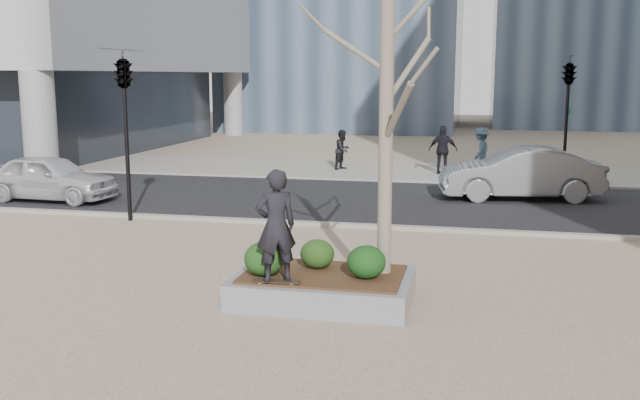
% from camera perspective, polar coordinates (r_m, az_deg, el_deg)
% --- Properties ---
extents(ground, '(120.00, 120.00, 0.00)m').
position_cam_1_polar(ground, '(12.64, -4.21, -7.72)').
color(ground, tan).
rests_on(ground, ground).
extents(street, '(60.00, 8.00, 0.02)m').
position_cam_1_polar(street, '(22.14, 3.21, 0.00)').
color(street, black).
rests_on(street, ground).
extents(far_sidewalk, '(60.00, 6.00, 0.02)m').
position_cam_1_polar(far_sidewalk, '(29.00, 5.45, 2.35)').
color(far_sidewalk, gray).
rests_on(far_sidewalk, ground).
extents(planter, '(3.00, 2.00, 0.45)m').
position_cam_1_polar(planter, '(12.34, 0.26, -7.05)').
color(planter, gray).
rests_on(planter, ground).
extents(planter_mulch, '(2.70, 1.70, 0.04)m').
position_cam_1_polar(planter_mulch, '(12.27, 0.26, -5.96)').
color(planter_mulch, '#382314').
rests_on(planter_mulch, planter).
extents(sycamore_tree, '(2.80, 2.80, 6.60)m').
position_cam_1_polar(sycamore_tree, '(11.92, 5.36, 9.71)').
color(sycamore_tree, gray).
rests_on(sycamore_tree, planter_mulch).
extents(shrub_left, '(0.69, 0.69, 0.58)m').
position_cam_1_polar(shrub_left, '(12.08, -4.47, -4.70)').
color(shrub_left, black).
rests_on(shrub_left, planter_mulch).
extents(shrub_middle, '(0.60, 0.60, 0.51)m').
position_cam_1_polar(shrub_middle, '(12.51, -0.22, -4.33)').
color(shrub_middle, '#1A3A12').
rests_on(shrub_middle, planter_mulch).
extents(shrub_right, '(0.65, 0.65, 0.55)m').
position_cam_1_polar(shrub_right, '(11.92, 3.73, -4.97)').
color(shrub_right, '#153E13').
rests_on(shrub_right, planter_mulch).
extents(skateboard, '(0.80, 0.28, 0.08)m').
position_cam_1_polar(skateboard, '(11.73, -3.51, -6.63)').
color(skateboard, black).
rests_on(skateboard, planter).
extents(skateboarder, '(0.80, 0.72, 1.84)m').
position_cam_1_polar(skateboarder, '(11.50, -3.56, -2.06)').
color(skateboarder, black).
rests_on(skateboarder, skateboard).
extents(police_car, '(4.25, 1.89, 1.42)m').
position_cam_1_polar(police_car, '(23.42, -20.82, 1.70)').
color(police_car, silver).
rests_on(police_car, street).
extents(car_silver, '(5.10, 2.44, 1.61)m').
position_cam_1_polar(car_silver, '(22.95, 15.73, 2.06)').
color(car_silver, gray).
rests_on(car_silver, street).
extents(pedestrian_a, '(0.88, 0.97, 1.61)m').
position_cam_1_polar(pedestrian_a, '(29.18, 1.83, 4.05)').
color(pedestrian_a, black).
rests_on(pedestrian_a, far_sidewalk).
extents(pedestrian_b, '(0.97, 1.33, 1.85)m').
position_cam_1_polar(pedestrian_b, '(28.09, 12.74, 3.82)').
color(pedestrian_b, '#3B536A').
rests_on(pedestrian_b, far_sidewalk).
extents(pedestrian_c, '(1.11, 0.48, 1.89)m').
position_cam_1_polar(pedestrian_c, '(28.16, 9.81, 3.98)').
color(pedestrian_c, black).
rests_on(pedestrian_c, far_sidewalk).
extents(traffic_light_near, '(0.60, 2.48, 4.50)m').
position_cam_1_polar(traffic_light_near, '(19.41, -15.23, 4.93)').
color(traffic_light_near, black).
rests_on(traffic_light_near, ground).
extents(traffic_light_far, '(0.60, 2.48, 4.50)m').
position_cam_1_polar(traffic_light_far, '(26.35, 19.11, 5.97)').
color(traffic_light_far, black).
rests_on(traffic_light_far, ground).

